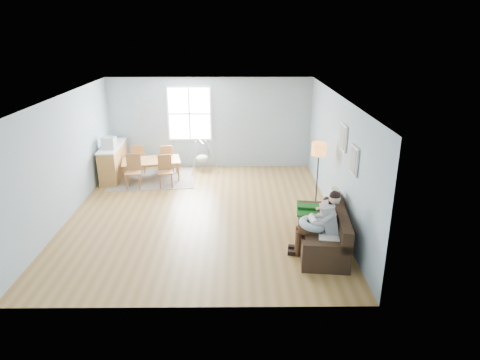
{
  "coord_description": "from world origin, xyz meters",
  "views": [
    {
      "loc": [
        0.79,
        -9.05,
        4.12
      ],
      "look_at": [
        0.86,
        -0.49,
        1.0
      ],
      "focal_mm": 32.0,
      "sensor_mm": 36.0,
      "label": 1
    }
  ],
  "objects_px": {
    "father": "(321,221)",
    "chair_ne": "(167,157)",
    "chair_se": "(165,169)",
    "counter": "(113,161)",
    "baby_swing": "(202,158)",
    "dining_table": "(152,170)",
    "toddler": "(322,212)",
    "chair_nw": "(138,157)",
    "storage_cube": "(330,248)",
    "sofa": "(325,234)",
    "floor_lamp": "(319,155)",
    "monitor": "(109,143)",
    "chair_sw": "(134,169)"
  },
  "relations": [
    {
      "from": "toddler",
      "to": "monitor",
      "type": "xyz_separation_m",
      "value": [
        -5.12,
        3.59,
        0.44
      ]
    },
    {
      "from": "sofa",
      "to": "toddler",
      "type": "height_order",
      "value": "toddler"
    },
    {
      "from": "dining_table",
      "to": "baby_swing",
      "type": "bearing_deg",
      "value": 16.92
    },
    {
      "from": "storage_cube",
      "to": "chair_ne",
      "type": "distance_m",
      "value": 6.33
    },
    {
      "from": "monitor",
      "to": "baby_swing",
      "type": "distance_m",
      "value": 2.7
    },
    {
      "from": "chair_se",
      "to": "storage_cube",
      "type": "bearing_deg",
      "value": -47.28
    },
    {
      "from": "chair_se",
      "to": "chair_nw",
      "type": "relative_size",
      "value": 0.99
    },
    {
      "from": "chair_sw",
      "to": "counter",
      "type": "distance_m",
      "value": 1.07
    },
    {
      "from": "dining_table",
      "to": "baby_swing",
      "type": "relative_size",
      "value": 1.44
    },
    {
      "from": "toddler",
      "to": "monitor",
      "type": "distance_m",
      "value": 6.27
    },
    {
      "from": "toddler",
      "to": "chair_sw",
      "type": "relative_size",
      "value": 0.85
    },
    {
      "from": "sofa",
      "to": "toddler",
      "type": "distance_m",
      "value": 0.44
    },
    {
      "from": "sofa",
      "to": "floor_lamp",
      "type": "height_order",
      "value": "floor_lamp"
    },
    {
      "from": "sofa",
      "to": "chair_sw",
      "type": "xyz_separation_m",
      "value": [
        -4.46,
        3.35,
        0.22
      ]
    },
    {
      "from": "father",
      "to": "chair_nw",
      "type": "relative_size",
      "value": 1.51
    },
    {
      "from": "chair_se",
      "to": "chair_ne",
      "type": "distance_m",
      "value": 1.16
    },
    {
      "from": "chair_ne",
      "to": "toddler",
      "type": "bearing_deg",
      "value": -49.83
    },
    {
      "from": "floor_lamp",
      "to": "storage_cube",
      "type": "relative_size",
      "value": 3.1
    },
    {
      "from": "floor_lamp",
      "to": "chair_sw",
      "type": "xyz_separation_m",
      "value": [
        -4.59,
        1.58,
        -0.85
      ]
    },
    {
      "from": "dining_table",
      "to": "monitor",
      "type": "distance_m",
      "value": 1.37
    },
    {
      "from": "counter",
      "to": "monitor",
      "type": "distance_m",
      "value": 0.71
    },
    {
      "from": "chair_se",
      "to": "chair_ne",
      "type": "relative_size",
      "value": 1.03
    },
    {
      "from": "chair_ne",
      "to": "baby_swing",
      "type": "bearing_deg",
      "value": 7.31
    },
    {
      "from": "chair_se",
      "to": "chair_sw",
      "type": "bearing_deg",
      "value": -174.31
    },
    {
      "from": "chair_ne",
      "to": "chair_nw",
      "type": "bearing_deg",
      "value": -173.67
    },
    {
      "from": "father",
      "to": "baby_swing",
      "type": "relative_size",
      "value": 1.18
    },
    {
      "from": "toddler",
      "to": "dining_table",
      "type": "height_order",
      "value": "toddler"
    },
    {
      "from": "toddler",
      "to": "chair_nw",
      "type": "distance_m",
      "value": 6.24
    },
    {
      "from": "father",
      "to": "chair_ne",
      "type": "distance_m",
      "value": 6.04
    },
    {
      "from": "chair_nw",
      "to": "counter",
      "type": "height_order",
      "value": "counter"
    },
    {
      "from": "sofa",
      "to": "storage_cube",
      "type": "bearing_deg",
      "value": -90.0
    },
    {
      "from": "chair_nw",
      "to": "counter",
      "type": "relative_size",
      "value": 0.5
    },
    {
      "from": "chair_nw",
      "to": "chair_se",
      "type": "bearing_deg",
      "value": -48.2
    },
    {
      "from": "dining_table",
      "to": "chair_ne",
      "type": "height_order",
      "value": "chair_ne"
    },
    {
      "from": "sofa",
      "to": "chair_ne",
      "type": "xyz_separation_m",
      "value": [
        -3.76,
        4.58,
        0.18
      ]
    },
    {
      "from": "counter",
      "to": "baby_swing",
      "type": "xyz_separation_m",
      "value": [
        2.47,
        0.6,
        -0.09
      ]
    },
    {
      "from": "chair_se",
      "to": "chair_nw",
      "type": "bearing_deg",
      "value": 131.8
    },
    {
      "from": "floor_lamp",
      "to": "chair_ne",
      "type": "relative_size",
      "value": 1.98
    },
    {
      "from": "chair_sw",
      "to": "chair_se",
      "type": "xyz_separation_m",
      "value": [
        0.82,
        0.08,
        -0.03
      ]
    },
    {
      "from": "toddler",
      "to": "storage_cube",
      "type": "distance_m",
      "value": 0.82
    },
    {
      "from": "toddler",
      "to": "counter",
      "type": "bearing_deg",
      "value": 142.79
    },
    {
      "from": "monitor",
      "to": "father",
      "type": "bearing_deg",
      "value": -38.92
    },
    {
      "from": "chair_ne",
      "to": "father",
      "type": "bearing_deg",
      "value": -53.41
    },
    {
      "from": "counter",
      "to": "chair_ne",
      "type": "bearing_deg",
      "value": 17.93
    },
    {
      "from": "sofa",
      "to": "chair_se",
      "type": "height_order",
      "value": "chair_se"
    },
    {
      "from": "dining_table",
      "to": "counter",
      "type": "distance_m",
      "value": 1.13
    },
    {
      "from": "floor_lamp",
      "to": "dining_table",
      "type": "height_order",
      "value": "floor_lamp"
    },
    {
      "from": "chair_se",
      "to": "chair_ne",
      "type": "bearing_deg",
      "value": 95.88
    },
    {
      "from": "sofa",
      "to": "chair_nw",
      "type": "bearing_deg",
      "value": 135.6
    },
    {
      "from": "chair_nw",
      "to": "baby_swing",
      "type": "height_order",
      "value": "baby_swing"
    }
  ]
}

